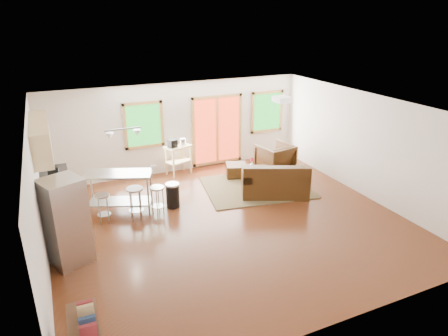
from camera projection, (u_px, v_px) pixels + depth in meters
name	position (u px, v px, depth m)	size (l,w,h in m)	color
floor	(229.00, 223.00, 8.96)	(7.50, 7.00, 0.02)	#3D1C0D
ceiling	(230.00, 108.00, 8.00)	(7.50, 7.00, 0.02)	white
back_wall	(178.00, 128.00, 11.46)	(7.50, 0.02, 2.60)	silver
left_wall	(37.00, 200.00, 7.04)	(0.02, 7.00, 2.60)	silver
right_wall	(367.00, 146.00, 9.92)	(0.02, 7.00, 2.60)	silver
front_wall	(337.00, 253.00, 5.50)	(7.50, 0.02, 2.60)	silver
window_left	(144.00, 125.00, 10.96)	(1.10, 0.05, 1.30)	#155119
french_doors	(217.00, 130.00, 11.95)	(1.60, 0.05, 2.10)	#A72A15
window_right	(267.00, 112.00, 12.46)	(1.10, 0.05, 1.30)	#155119
rug	(257.00, 187.00, 10.71)	(2.73, 2.10, 0.03)	#3F5938
loveseat	(275.00, 182.00, 10.18)	(1.90, 1.54, 0.89)	black
coffee_table	(264.00, 169.00, 11.14)	(0.93, 0.59, 0.36)	#3D2615
armchair	(275.00, 157.00, 11.63)	(0.91, 0.85, 0.93)	black
ottoman	(236.00, 171.00, 11.37)	(0.56, 0.56, 0.37)	black
vase	(252.00, 164.00, 10.92)	(0.23, 0.23, 0.30)	silver
book	(268.00, 164.00, 10.87)	(0.20, 0.03, 0.27)	maroon
cabinets	(53.00, 182.00, 8.73)	(0.64, 2.24, 2.30)	#DBBC80
refrigerator	(67.00, 222.00, 7.26)	(0.87, 0.86, 1.67)	#B7BABC
island	(119.00, 185.00, 9.21)	(1.66, 1.14, 0.98)	#B7BABC
cup	(154.00, 167.00, 9.36)	(0.13, 0.10, 0.13)	white
bar_stool_a	(103.00, 202.00, 8.75)	(0.34, 0.34, 0.69)	#B7BABC
bar_stool_b	(135.00, 196.00, 8.87)	(0.46, 0.46, 0.78)	#B7BABC
bar_stool_c	(157.00, 194.00, 9.12)	(0.43, 0.43, 0.70)	#B7BABC
trash_can	(173.00, 195.00, 9.56)	(0.35, 0.35, 0.61)	black
kitchen_cart	(177.00, 150.00, 11.34)	(0.82, 0.66, 1.08)	#DBBC80
ceiling_flush	(282.00, 99.00, 9.15)	(0.35, 0.35, 0.12)	white
pendant_light	(123.00, 133.00, 8.81)	(0.80, 0.18, 0.79)	gray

